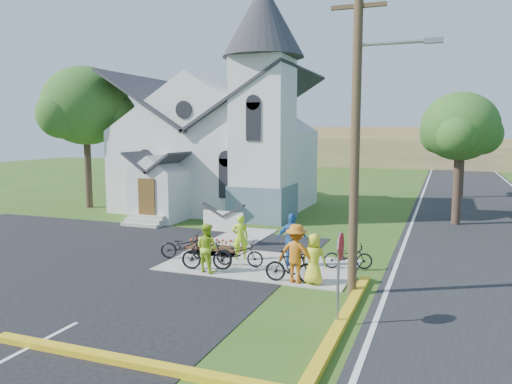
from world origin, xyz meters
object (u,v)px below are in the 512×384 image
at_px(cyclist_1, 207,248).
at_px(bike_0, 184,246).
at_px(bike_2, 240,254).
at_px(bike_4, 348,256).
at_px(utility_pole, 358,118).
at_px(stop_sign, 340,258).
at_px(cyclist_3, 296,253).
at_px(cyclist_2, 292,240).
at_px(cyclist_4, 314,259).
at_px(cyclist_0, 240,237).
at_px(bike_1, 207,255).
at_px(bike_3, 291,267).
at_px(church_sign, 223,222).

bearing_deg(cyclist_1, bike_0, -22.81).
height_order(bike_2, bike_4, bike_2).
bearing_deg(utility_pole, bike_0, 165.71).
distance_m(stop_sign, cyclist_1, 6.26).
height_order(cyclist_1, cyclist_3, cyclist_3).
relative_size(cyclist_2, cyclist_4, 1.18).
bearing_deg(cyclist_0, bike_0, -6.35).
height_order(bike_1, bike_3, bike_1).
distance_m(cyclist_0, bike_3, 3.45).
xyz_separation_m(cyclist_3, bike_3, (-0.14, -0.05, -0.45)).
bearing_deg(cyclist_2, cyclist_1, 23.15).
bearing_deg(bike_3, bike_4, -37.74).
height_order(cyclist_0, bike_2, cyclist_0).
distance_m(bike_0, cyclist_1, 2.12).
distance_m(bike_1, bike_3, 3.30).
bearing_deg(church_sign, bike_4, -19.63).
relative_size(utility_pole, cyclist_1, 5.77).
bearing_deg(bike_1, cyclist_1, -167.61).
relative_size(cyclist_0, cyclist_3, 0.90).
relative_size(bike_3, cyclist_4, 1.05).
distance_m(church_sign, bike_4, 6.29).
xyz_separation_m(cyclist_2, cyclist_3, (0.70, -1.90, -0.01)).
xyz_separation_m(stop_sign, bike_1, (-5.45, 3.37, -1.18)).
height_order(stop_sign, cyclist_2, stop_sign).
height_order(utility_pole, cyclist_3, utility_pole).
distance_m(church_sign, bike_1, 4.22).
relative_size(church_sign, cyclist_3, 1.13).
distance_m(bike_0, bike_1, 1.86).
distance_m(cyclist_3, cyclist_4, 0.60).
relative_size(cyclist_1, cyclist_4, 1.04).
height_order(bike_3, bike_4, bike_3).
bearing_deg(cyclist_4, cyclist_1, 1.61).
bearing_deg(cyclist_4, stop_sign, 117.65).
bearing_deg(bike_3, utility_pole, -103.68).
height_order(utility_pole, bike_2, utility_pole).
bearing_deg(bike_1, utility_pole, -112.40).
distance_m(cyclist_0, cyclist_3, 3.52).
relative_size(bike_0, bike_3, 1.07).
bearing_deg(cyclist_0, cyclist_1, 52.93).
xyz_separation_m(utility_pole, bike_1, (-5.38, 0.67, -4.80)).
bearing_deg(bike_3, bike_0, 67.51).
distance_m(cyclist_0, bike_2, 1.05).
relative_size(stop_sign, cyclist_4, 1.48).
height_order(bike_0, bike_4, bike_0).
height_order(utility_pole, bike_0, utility_pole).
height_order(bike_0, cyclist_4, cyclist_4).
bearing_deg(cyclist_0, bike_1, 47.79).
xyz_separation_m(utility_pole, stop_sign, (0.07, -2.70, -3.62)).
distance_m(bike_1, cyclist_2, 3.17).
height_order(cyclist_0, cyclist_3, cyclist_3).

